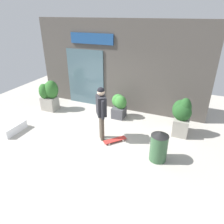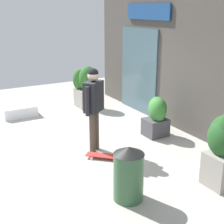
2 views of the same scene
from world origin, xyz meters
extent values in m
plane|color=#B2ADA3|center=(0.00, 0.00, 0.00)|extent=(12.00, 12.00, 0.00)
cube|color=#4C4742|center=(0.00, 2.85, 1.77)|extent=(7.05, 0.25, 3.53)
cube|color=#47606B|center=(-1.44, 2.71, 1.18)|extent=(1.69, 0.06, 2.37)
cube|color=navy|center=(-1.07, 2.69, 2.79)|extent=(1.84, 0.05, 0.41)
cylinder|color=#4C4238|center=(0.38, 0.41, 0.44)|extent=(0.13, 0.13, 0.88)
cylinder|color=#4C4238|center=(0.47, 0.28, 0.44)|extent=(0.13, 0.13, 0.88)
cube|color=#232328|center=(0.42, 0.35, 1.19)|extent=(0.46, 0.50, 0.62)
cylinder|color=#232328|center=(0.27, 0.56, 1.15)|extent=(0.09, 0.09, 0.59)
cylinder|color=#232328|center=(0.58, 0.14, 1.15)|extent=(0.09, 0.09, 0.59)
sphere|color=beige|center=(0.42, 0.35, 1.62)|extent=(0.23, 0.23, 0.23)
sphere|color=black|center=(0.42, 0.35, 1.66)|extent=(0.22, 0.22, 0.22)
cube|color=red|center=(0.88, 0.34, 0.07)|extent=(0.65, 0.69, 0.02)
cylinder|color=silver|center=(0.97, 0.59, 0.03)|extent=(0.06, 0.06, 0.05)
cylinder|color=silver|center=(1.13, 0.45, 0.03)|extent=(0.06, 0.06, 0.05)
cylinder|color=silver|center=(0.64, 0.24, 0.03)|extent=(0.06, 0.06, 0.05)
cylinder|color=silver|center=(0.80, 0.09, 0.03)|extent=(0.06, 0.06, 0.05)
cube|color=gray|center=(-2.54, 1.51, 0.28)|extent=(0.61, 0.48, 0.56)
ellipsoid|color=#2D6628|center=(-2.41, 1.57, 0.88)|extent=(0.54, 0.56, 0.76)
ellipsoid|color=#2D6628|center=(-2.54, 1.51, 0.84)|extent=(0.37, 0.37, 0.66)
ellipsoid|color=#2D6628|center=(-2.66, 1.39, 0.83)|extent=(0.40, 0.40, 0.64)
cube|color=#47474C|center=(0.38, 1.97, 0.21)|extent=(0.47, 0.52, 0.41)
ellipsoid|color=#387A33|center=(0.32, 2.06, 0.65)|extent=(0.52, 0.38, 0.55)
ellipsoid|color=#387A33|center=(0.45, 1.96, 0.64)|extent=(0.47, 0.37, 0.54)
cube|color=gray|center=(2.74, 1.64, 0.29)|extent=(0.48, 0.62, 0.59)
ellipsoid|color=#235123|center=(2.64, 1.67, 0.87)|extent=(0.53, 0.49, 0.68)
ellipsoid|color=#235123|center=(2.72, 1.56, 0.85)|extent=(0.57, 0.41, 0.61)
ellipsoid|color=#235123|center=(2.76, 1.61, 0.92)|extent=(0.42, 0.40, 0.79)
cylinder|color=#335938|center=(2.31, 0.00, 0.39)|extent=(0.47, 0.47, 0.78)
cone|color=black|center=(2.31, 0.00, 0.84)|extent=(0.48, 0.48, 0.12)
camera|label=1|loc=(2.91, -4.72, 3.74)|focal=32.84mm
camera|label=2|loc=(6.03, -2.41, 2.90)|focal=51.41mm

